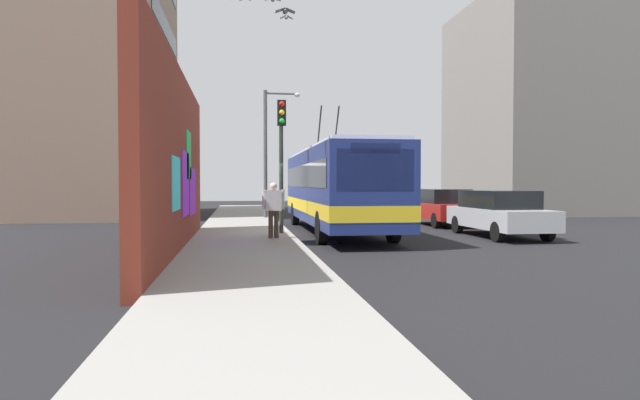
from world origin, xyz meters
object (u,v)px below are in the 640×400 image
object	(u,v)px
city_bus	(335,186)
parked_car_silver	(499,212)
parked_car_red	(442,206)
traffic_light	(281,144)
street_lamp	(270,144)
pedestrian_at_curb	(273,205)

from	to	relation	value
city_bus	parked_car_silver	xyz separation A→B (m)	(-2.58, -5.20, -0.90)
parked_car_red	traffic_light	bearing A→B (deg)	121.47
city_bus	street_lamp	xyz separation A→B (m)	(7.19, 2.04, 2.05)
pedestrian_at_curb	city_bus	bearing A→B (deg)	-36.39
traffic_light	street_lamp	world-z (taller)	street_lamp
parked_car_red	street_lamp	bearing A→B (deg)	58.00
city_bus	traffic_light	world-z (taller)	city_bus
parked_car_silver	pedestrian_at_curb	distance (m)	7.77
pedestrian_at_curb	traffic_light	xyz separation A→B (m)	(1.59, -0.37, 1.99)
parked_car_red	pedestrian_at_curb	world-z (taller)	pedestrian_at_curb
city_bus	parked_car_red	distance (m)	5.91
parked_car_silver	street_lamp	xyz separation A→B (m)	(9.78, 7.24, 2.95)
city_bus	street_lamp	distance (m)	7.75
pedestrian_at_curb	traffic_light	size ratio (longest dim) A/B	0.38
city_bus	traffic_light	size ratio (longest dim) A/B	2.76
parked_car_silver	street_lamp	bearing A→B (deg)	36.52
parked_car_silver	pedestrian_at_curb	size ratio (longest dim) A/B	2.84
traffic_light	street_lamp	bearing A→B (deg)	-0.71
parked_car_red	traffic_light	world-z (taller)	traffic_light
parked_car_red	street_lamp	xyz separation A→B (m)	(4.52, 7.24, 2.95)
city_bus	traffic_light	bearing A→B (deg)	130.37
pedestrian_at_curb	street_lamp	world-z (taller)	street_lamp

